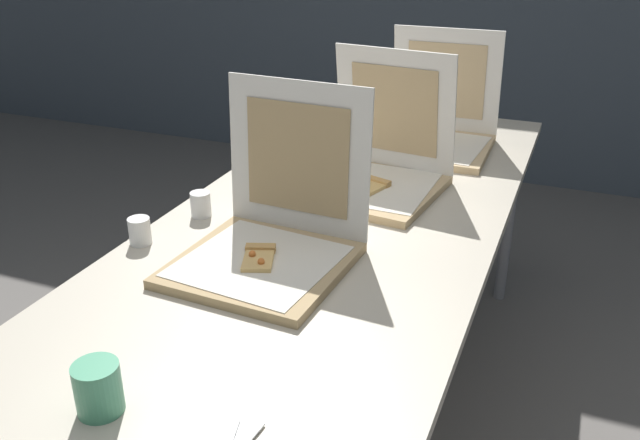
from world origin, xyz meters
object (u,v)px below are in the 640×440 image
pizza_box_front (269,239)px  pizza_box_middle (376,171)px  cup_white_near_center (201,204)px  cup_white_mid (254,176)px  pizza_box_back (436,132)px  table (336,232)px  cup_printed_front (98,388)px  cup_white_near_left (140,231)px  cup_white_far (313,150)px

pizza_box_front → pizza_box_middle: pizza_box_front is taller
pizza_box_middle → cup_white_near_center: 0.51m
cup_white_mid → pizza_box_back: bearing=53.2°
table → pizza_box_middle: size_ratio=5.31×
cup_white_near_center → cup_white_mid: 0.24m
pizza_box_middle → cup_white_mid: 0.35m
pizza_box_back → cup_printed_front: bearing=-98.2°
pizza_box_middle → cup_white_near_left: size_ratio=6.18×
table → cup_white_near_left: (-0.38, -0.33, 0.08)m
pizza_box_middle → pizza_box_front: bearing=-93.1°
pizza_box_middle → cup_white_far: 0.31m
pizza_box_middle → cup_white_near_left: 0.69m
table → pizza_box_front: bearing=-99.7°
cup_white_near_center → pizza_box_back: bearing=60.6°
pizza_box_front → cup_white_near_left: size_ratio=6.09×
pizza_box_front → cup_white_near_center: bearing=153.1°
cup_white_far → cup_white_near_left: size_ratio=1.00×
table → cup_white_near_left: 0.51m
pizza_box_front → pizza_box_back: 0.96m
pizza_box_middle → pizza_box_back: (0.07, 0.43, 0.00)m
cup_printed_front → cup_white_mid: bearing=102.5°
pizza_box_middle → cup_white_near_left: bearing=-120.7°
pizza_box_front → cup_white_mid: pizza_box_front is taller
pizza_box_back → cup_printed_front: size_ratio=4.39×
cup_white_far → pizza_box_middle: bearing=-31.4°
table → cup_printed_front: bearing=-95.5°
cup_white_mid → cup_printed_front: bearing=-77.5°
cup_white_far → cup_printed_front: cup_printed_front is taller
pizza_box_middle → pizza_box_back: 0.44m
cup_printed_front → cup_white_far: bearing=96.5°
cup_white_near_center → pizza_box_front: bearing=-29.9°
pizza_box_back → cup_white_near_left: pizza_box_back is taller
pizza_box_middle → cup_printed_front: (-0.12, -1.07, -0.01)m
cup_white_near_left → pizza_box_middle: bearing=52.6°
pizza_box_back → cup_white_mid: (-0.41, -0.55, -0.02)m
pizza_box_back → cup_white_mid: bearing=-127.6°
pizza_box_middle → cup_white_near_center: pizza_box_middle is taller
pizza_box_back → cup_printed_front: (-0.19, -1.50, -0.01)m
cup_white_near_left → cup_white_far: bearing=77.3°
cup_white_near_center → cup_white_near_left: bearing=-104.9°
cup_white_near_center → cup_printed_front: size_ratio=0.76×
pizza_box_back → pizza_box_front: bearing=-100.6°
pizza_box_middle → pizza_box_back: pizza_box_middle is taller
cup_white_far → cup_white_near_left: same height
cup_white_mid → cup_white_near_left: same height
cup_white_near_center → cup_printed_front: (0.25, -0.72, 0.01)m
table → cup_white_near_center: cup_white_near_center is taller
table → pizza_box_middle: pizza_box_middle is taller
cup_white_near_left → cup_printed_front: (0.30, -0.53, 0.01)m
pizza_box_middle → cup_white_far: bearing=155.4°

